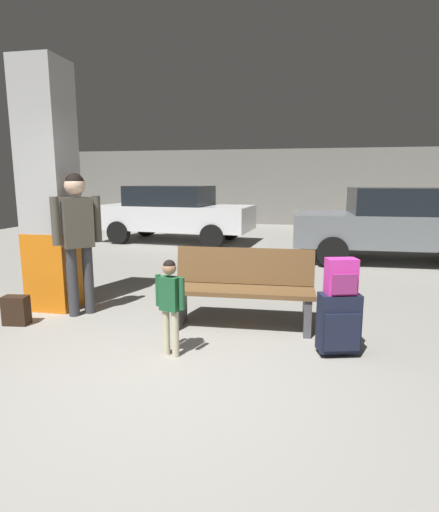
% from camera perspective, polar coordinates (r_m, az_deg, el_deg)
% --- Properties ---
extents(ground_plane, '(18.00, 18.00, 0.10)m').
position_cam_1_polar(ground_plane, '(7.30, 2.26, -3.14)').
color(ground_plane, gray).
extents(garage_back_wall, '(18.00, 0.12, 2.80)m').
position_cam_1_polar(garage_back_wall, '(15.91, 7.36, 9.38)').
color(garage_back_wall, slate).
rests_on(garage_back_wall, ground_plane).
extents(structural_pillar, '(0.57, 0.57, 3.10)m').
position_cam_1_polar(structural_pillar, '(5.72, -22.35, 8.44)').
color(structural_pillar, orange).
rests_on(structural_pillar, ground_plane).
extents(bench, '(1.62, 0.58, 0.89)m').
position_cam_1_polar(bench, '(4.71, 3.21, -4.55)').
color(bench, brown).
rests_on(bench, ground_plane).
extents(suitcase, '(0.42, 0.31, 0.60)m').
position_cam_1_polar(suitcase, '(4.14, 16.11, -8.86)').
color(suitcase, '#191E33').
rests_on(suitcase, ground_plane).
extents(backpack_bright, '(0.31, 0.25, 0.34)m').
position_cam_1_polar(backpack_bright, '(4.02, 16.44, -2.78)').
color(backpack_bright, '#D833A5').
rests_on(backpack_bright, suitcase).
extents(child, '(0.31, 0.22, 0.94)m').
position_cam_1_polar(child, '(3.92, -6.83, -5.69)').
color(child, beige).
rests_on(child, ground_plane).
extents(adult, '(0.44, 0.46, 1.74)m').
position_cam_1_polar(adult, '(5.31, -18.99, 3.53)').
color(adult, '#38383D').
rests_on(adult, ground_plane).
extents(backpack_dark_floor, '(0.30, 0.22, 0.34)m').
position_cam_1_polar(backpack_dark_floor, '(5.39, -26.16, -6.75)').
color(backpack_dark_floor, black).
rests_on(backpack_dark_floor, ground_plane).
extents(parked_car_near, '(4.13, 1.86, 1.51)m').
position_cam_1_polar(parked_car_near, '(9.18, 23.36, 4.22)').
color(parked_car_near, slate).
rests_on(parked_car_near, ground_plane).
extents(parked_car_far, '(4.25, 2.11, 1.51)m').
position_cam_1_polar(parked_car_far, '(11.34, -6.25, 6.02)').
color(parked_car_far, silver).
rests_on(parked_car_far, ground_plane).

